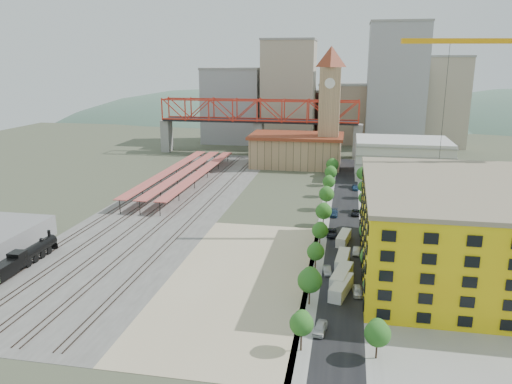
% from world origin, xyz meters
% --- Properties ---
extents(ground, '(400.00, 400.00, 0.00)m').
position_xyz_m(ground, '(0.00, 0.00, 0.00)').
color(ground, '#474C38').
rests_on(ground, ground).
extents(ballast_strip, '(36.00, 165.00, 0.06)m').
position_xyz_m(ballast_strip, '(-36.00, 17.50, 0.03)').
color(ballast_strip, '#605E59').
rests_on(ballast_strip, ground).
extents(dirt_lot, '(28.00, 67.00, 0.06)m').
position_xyz_m(dirt_lot, '(-4.00, -31.50, 0.03)').
color(dirt_lot, tan).
rests_on(dirt_lot, ground).
extents(street_asphalt, '(12.00, 170.00, 0.06)m').
position_xyz_m(street_asphalt, '(16.00, 15.00, 0.03)').
color(street_asphalt, black).
rests_on(street_asphalt, ground).
extents(sidewalk_west, '(3.00, 170.00, 0.04)m').
position_xyz_m(sidewalk_west, '(10.50, 15.00, 0.02)').
color(sidewalk_west, gray).
rests_on(sidewalk_west, ground).
extents(sidewalk_east, '(3.00, 170.00, 0.04)m').
position_xyz_m(sidewalk_east, '(21.50, 15.00, 0.02)').
color(sidewalk_east, gray).
rests_on(sidewalk_east, ground).
extents(construction_pad, '(50.00, 90.00, 0.06)m').
position_xyz_m(construction_pad, '(45.00, -20.00, 0.03)').
color(construction_pad, gray).
rests_on(construction_pad, ground).
extents(rail_tracks, '(26.56, 160.00, 0.18)m').
position_xyz_m(rail_tracks, '(-37.80, 17.50, 0.15)').
color(rail_tracks, '#382B23').
rests_on(rail_tracks, ground).
extents(platform_canopies, '(16.00, 80.00, 4.12)m').
position_xyz_m(platform_canopies, '(-41.00, 45.00, 3.99)').
color(platform_canopies, '#D16350').
rests_on(platform_canopies, ground).
extents(station_hall, '(38.00, 24.00, 13.10)m').
position_xyz_m(station_hall, '(-5.00, 82.00, 6.67)').
color(station_hall, tan).
rests_on(station_hall, ground).
extents(clock_tower, '(12.00, 12.00, 52.00)m').
position_xyz_m(clock_tower, '(8.00, 79.99, 28.70)').
color(clock_tower, tan).
rests_on(clock_tower, ground).
extents(parking_garage, '(34.00, 26.00, 14.00)m').
position_xyz_m(parking_garage, '(36.00, 70.00, 7.00)').
color(parking_garage, silver).
rests_on(parking_garage, ground).
extents(truss_bridge, '(94.00, 9.60, 25.60)m').
position_xyz_m(truss_bridge, '(-25.00, 105.00, 18.86)').
color(truss_bridge, gray).
rests_on(truss_bridge, ground).
extents(construction_building, '(44.60, 50.60, 18.80)m').
position_xyz_m(construction_building, '(42.00, -20.00, 9.41)').
color(construction_building, '#FAF815').
rests_on(construction_building, ground).
extents(street_trees, '(15.40, 124.40, 8.00)m').
position_xyz_m(street_trees, '(16.00, 5.00, 0.00)').
color(street_trees, '#2A621D').
rests_on(street_trees, ground).
extents(skyline, '(133.00, 46.00, 60.00)m').
position_xyz_m(skyline, '(7.47, 142.31, 22.81)').
color(skyline, '#9EA0A3').
rests_on(skyline, ground).
extents(distant_hills, '(647.00, 264.00, 227.00)m').
position_xyz_m(distant_hills, '(45.28, 260.00, -79.54)').
color(distant_hills, '#4C6B59').
rests_on(distant_hills, ground).
extents(locomotive, '(2.80, 21.57, 5.39)m').
position_xyz_m(locomotive, '(-50.00, -32.95, 2.01)').
color(locomotive, black).
rests_on(locomotive, ground).
extents(site_trailer_a, '(4.59, 9.67, 2.56)m').
position_xyz_m(site_trailer_a, '(16.00, -34.69, 1.28)').
color(site_trailer_a, silver).
rests_on(site_trailer_a, ground).
extents(site_trailer_b, '(4.55, 10.32, 2.74)m').
position_xyz_m(site_trailer_b, '(16.00, -29.84, 1.37)').
color(site_trailer_b, silver).
rests_on(site_trailer_b, ground).
extents(site_trailer_c, '(3.19, 9.40, 2.53)m').
position_xyz_m(site_trailer_c, '(16.00, -21.09, 1.26)').
color(site_trailer_c, silver).
rests_on(site_trailer_c, ground).
extents(site_trailer_d, '(3.65, 8.89, 2.36)m').
position_xyz_m(site_trailer_d, '(16.00, -7.00, 1.18)').
color(site_trailer_d, silver).
rests_on(site_trailer_d, ground).
extents(car_0, '(2.47, 4.87, 1.59)m').
position_xyz_m(car_0, '(13.00, -49.30, 0.79)').
color(car_0, silver).
rests_on(car_0, ground).
extents(car_1, '(2.05, 4.44, 1.41)m').
position_xyz_m(car_1, '(13.00, -25.88, 0.71)').
color(car_1, gray).
rests_on(car_1, ground).
extents(car_2, '(3.21, 6.01, 1.61)m').
position_xyz_m(car_2, '(13.00, -2.84, 0.80)').
color(car_2, black).
rests_on(car_2, ground).
extents(car_3, '(2.27, 5.41, 1.56)m').
position_xyz_m(car_3, '(13.00, 14.16, 0.78)').
color(car_3, navy).
rests_on(car_3, ground).
extents(car_4, '(2.09, 4.55, 1.51)m').
position_xyz_m(car_4, '(19.00, -34.55, 0.76)').
color(car_4, silver).
rests_on(car_4, ground).
extents(car_5, '(1.91, 4.50, 1.44)m').
position_xyz_m(car_5, '(19.00, -13.91, 0.72)').
color(car_5, '#ACADB2').
rests_on(car_5, ground).
extents(car_6, '(2.80, 5.24, 1.40)m').
position_xyz_m(car_6, '(19.00, 16.02, 0.70)').
color(car_6, black).
rests_on(car_6, ground).
extents(car_7, '(2.50, 5.09, 1.42)m').
position_xyz_m(car_7, '(19.00, 45.30, 0.71)').
color(car_7, navy).
rests_on(car_7, ground).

